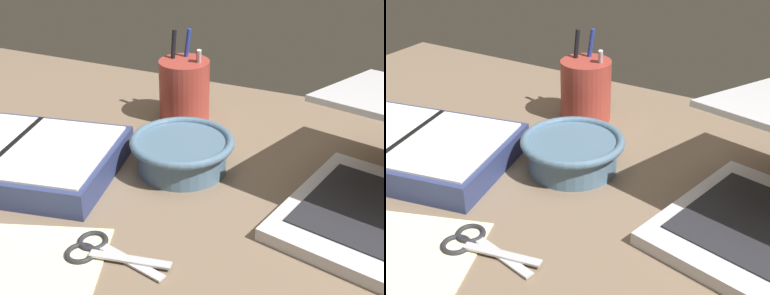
# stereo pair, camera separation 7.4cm
# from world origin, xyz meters

# --- Properties ---
(desk_top) EXTENTS (1.40, 1.00, 0.02)m
(desk_top) POSITION_xyz_m (0.00, 0.00, 0.01)
(desk_top) COLOR #75604C
(desk_top) RESTS_ON ground
(bowl) EXTENTS (0.16, 0.16, 0.05)m
(bowl) POSITION_xyz_m (-0.02, 0.14, 0.05)
(bowl) COLOR slate
(bowl) RESTS_ON desk_top
(pen_cup) EXTENTS (0.09, 0.09, 0.16)m
(pen_cup) POSITION_xyz_m (-0.10, 0.31, 0.08)
(pen_cup) COLOR #9E382D
(pen_cup) RESTS_ON desk_top
(planner) EXTENTS (0.35, 0.27, 0.05)m
(planner) POSITION_xyz_m (-0.26, 0.03, 0.04)
(planner) COLOR navy
(planner) RESTS_ON desk_top
(scissors) EXTENTS (0.13, 0.07, 0.01)m
(scissors) POSITION_xyz_m (-0.03, -0.08, 0.02)
(scissors) COLOR #B7B7BC
(scissors) RESTS_ON desk_top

